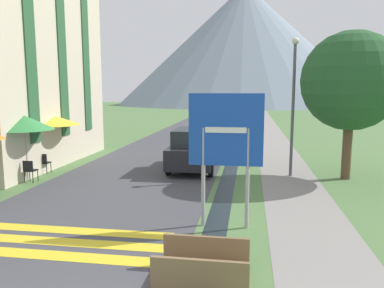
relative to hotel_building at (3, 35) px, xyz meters
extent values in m
plane|color=#517542|center=(9.40, 8.00, -6.00)|extent=(160.00, 160.00, 0.00)
cube|color=#424247|center=(6.90, 18.00, -6.00)|extent=(6.40, 60.00, 0.01)
cube|color=gray|center=(13.00, 18.00, -6.00)|extent=(2.20, 60.00, 0.01)
cube|color=black|center=(10.60, 18.00, -6.00)|extent=(0.60, 60.00, 0.00)
cube|color=yellow|center=(6.90, -9.28, -6.00)|extent=(5.44, 0.44, 0.01)
cube|color=yellow|center=(6.90, -8.58, -6.00)|extent=(5.44, 0.44, 0.01)
cube|color=yellow|center=(6.90, -7.88, -6.00)|extent=(5.44, 0.44, 0.01)
cone|color=gray|center=(9.62, 79.66, 8.43)|extent=(62.10, 62.10, 28.86)
cube|color=beige|center=(0.00, 0.00, -0.43)|extent=(5.76, 9.16, 11.14)
cube|color=#285633|center=(2.91, -2.52, -0.43)|extent=(0.06, 0.70, 8.36)
cube|color=#285633|center=(2.91, 0.00, -0.43)|extent=(0.06, 0.70, 8.36)
cube|color=#285633|center=(2.91, 2.52, -0.43)|extent=(0.06, 0.70, 8.36)
cylinder|color=#9E9EA3|center=(10.25, -7.00, -4.72)|extent=(0.10, 0.10, 2.56)
cylinder|color=#9E9EA3|center=(11.37, -7.00, -4.72)|extent=(0.10, 0.10, 2.56)
cube|color=#1947B7|center=(10.81, -7.02, -3.49)|extent=(1.86, 0.05, 1.80)
cube|color=white|center=(10.81, -7.05, -3.49)|extent=(1.02, 0.02, 0.14)
cube|color=brown|center=(10.60, -9.83, -5.86)|extent=(1.70, 1.10, 0.12)
cube|color=brown|center=(10.60, -10.34, -5.58)|extent=(1.70, 0.08, 0.45)
cube|color=brown|center=(10.60, -9.32, -5.58)|extent=(1.70, 0.08, 0.45)
cube|color=brown|center=(9.83, -9.83, -5.96)|extent=(0.16, 0.99, 0.08)
cube|color=brown|center=(11.37, -9.83, -5.96)|extent=(0.16, 0.99, 0.08)
cube|color=black|center=(9.00, -0.19, -5.28)|extent=(1.85, 4.09, 0.84)
cube|color=#23282D|center=(9.00, -0.40, -4.52)|extent=(1.57, 2.25, 0.68)
cylinder|color=black|center=(8.11, 1.07, -5.70)|extent=(0.18, 0.60, 0.60)
cylinder|color=black|center=(9.88, 1.07, -5.70)|extent=(0.18, 0.60, 0.60)
cylinder|color=black|center=(8.11, -1.46, -5.70)|extent=(0.18, 0.60, 0.60)
cylinder|color=black|center=(9.88, -1.46, -5.70)|extent=(0.18, 0.60, 0.60)
cube|color=#B2B2B7|center=(9.17, 8.85, -5.28)|extent=(1.66, 4.42, 0.84)
cube|color=#23282D|center=(9.17, 8.63, -4.52)|extent=(1.41, 2.43, 0.68)
cylinder|color=black|center=(8.38, 10.22, -5.70)|extent=(0.18, 0.60, 0.60)
cylinder|color=black|center=(9.97, 10.22, -5.70)|extent=(0.18, 0.60, 0.60)
cylinder|color=black|center=(8.38, 7.48, -5.70)|extent=(0.18, 0.60, 0.60)
cylinder|color=black|center=(9.97, 7.48, -5.70)|extent=(0.18, 0.60, 0.60)
cube|color=black|center=(3.16, -3.39, -5.55)|extent=(0.40, 0.40, 0.04)
cube|color=black|center=(3.16, -3.57, -5.35)|extent=(0.40, 0.04, 0.40)
cylinder|color=black|center=(2.99, -3.22, -5.78)|extent=(0.03, 0.03, 0.45)
cylinder|color=black|center=(3.33, -3.22, -5.78)|extent=(0.03, 0.03, 0.45)
cylinder|color=black|center=(2.99, -3.56, -5.78)|extent=(0.03, 0.03, 0.45)
cylinder|color=black|center=(3.33, -3.56, -5.78)|extent=(0.03, 0.03, 0.45)
cube|color=black|center=(2.87, -1.90, -5.55)|extent=(0.40, 0.40, 0.04)
cube|color=black|center=(2.87, -2.08, -5.35)|extent=(0.40, 0.04, 0.40)
cylinder|color=black|center=(2.70, -1.73, -5.78)|extent=(0.03, 0.03, 0.45)
cylinder|color=black|center=(3.04, -1.73, -5.78)|extent=(0.03, 0.03, 0.45)
cylinder|color=black|center=(2.70, -2.07, -5.78)|extent=(0.03, 0.03, 0.45)
cylinder|color=black|center=(3.04, -2.07, -5.78)|extent=(0.03, 0.03, 0.45)
cylinder|color=#B7B2A8|center=(2.89, -3.17, -4.83)|extent=(0.06, 0.06, 2.35)
cone|color=#338442|center=(2.89, -3.17, -3.75)|extent=(2.19, 2.19, 0.55)
cylinder|color=#B7B2A8|center=(2.73, -0.88, -4.87)|extent=(0.06, 0.06, 2.28)
cone|color=yellow|center=(2.73, -0.88, -3.83)|extent=(2.44, 2.44, 0.44)
cylinder|color=#282833|center=(2.54, -3.93, -5.77)|extent=(0.14, 0.14, 0.46)
cylinder|color=#282833|center=(2.72, -3.93, -5.77)|extent=(0.14, 0.14, 0.46)
cylinder|color=gray|center=(2.63, -3.93, -5.27)|extent=(0.32, 0.32, 0.54)
sphere|color=tan|center=(2.63, -3.93, -4.91)|extent=(0.22, 0.22, 0.22)
cylinder|color=#515156|center=(13.09, -0.84, -3.37)|extent=(0.12, 0.12, 5.26)
sphere|color=silver|center=(13.09, -0.84, -0.62)|extent=(0.28, 0.28, 0.28)
cylinder|color=brown|center=(15.19, -1.01, -4.89)|extent=(0.36, 0.36, 2.22)
sphere|color=#235128|center=(15.19, -1.01, -2.17)|extent=(3.80, 3.80, 3.80)
camera|label=1|loc=(11.39, -16.27, -2.51)|focal=35.00mm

